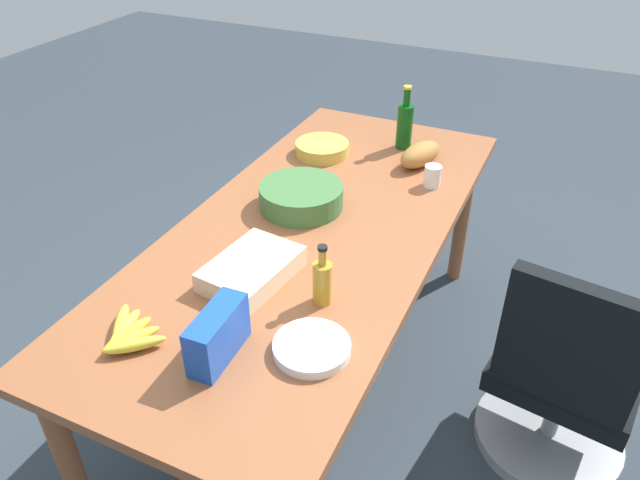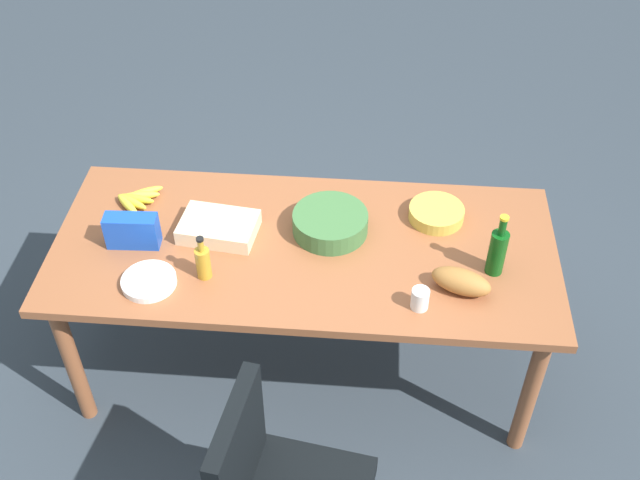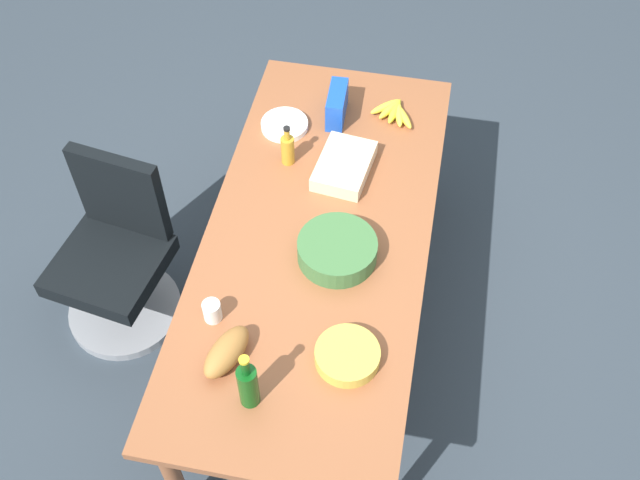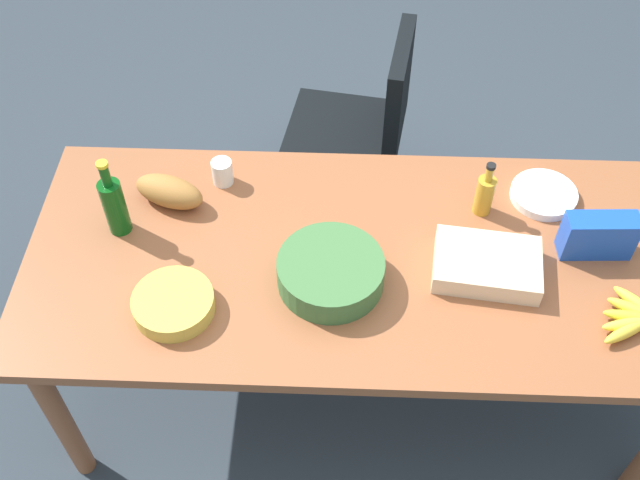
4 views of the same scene
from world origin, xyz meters
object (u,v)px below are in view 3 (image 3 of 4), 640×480
Objects in this scene: salad_bowl at (337,250)px; paper_cup at (212,311)px; banana_bunch at (395,111)px; office_chair at (118,264)px; chip_bowl at (347,356)px; paper_plate_stack at (285,125)px; chip_bag_blue at (337,105)px; bread_loaf at (227,352)px; dressing_bottle at (288,149)px; sheet_cake at (344,166)px; wine_bottle at (248,385)px; conference_table at (318,246)px.

salad_bowl reaches higher than paper_cup.
office_chair is at bearing -56.04° from banana_bunch.
chip_bowl reaches higher than paper_plate_stack.
salad_bowl is 1.47× the size of chip_bag_blue.
paper_plate_stack is at bearing 178.14° from paper_cup.
salad_bowl is 0.62m from bread_loaf.
chip_bag_blue is 1.22m from paper_cup.
paper_plate_stack is (-1.24, -0.07, -0.04)m from bread_loaf.
sheet_cake is at bearing 87.21° from dressing_bottle.
salad_bowl reaches higher than paper_plate_stack.
bread_loaf is at bearing 3.09° from paper_plate_stack.
wine_bottle is 1.41× the size of dressing_bottle.
sheet_cake is 0.92m from paper_cup.
office_chair is 1.19m from sheet_cake.
conference_table is 2.34× the size of office_chair.
chip_bag_blue reaches higher than office_chair.
chip_bowl is 1.30m from chip_bag_blue.
dressing_bottle is at bearing -173.93° from wine_bottle.
paper_cup is (-0.30, -0.22, -0.07)m from wine_bottle.
chip_bag_blue is (-1.36, 0.16, 0.02)m from bread_loaf.
paper_cup is at bearing -143.65° from wine_bottle.
chip_bowl is 1.00× the size of bread_loaf.
chip_bag_blue is at bearing 117.64° from paper_plate_stack.
bread_loaf is 1.16× the size of dressing_bottle.
wine_bottle is 3.24× the size of paper_cup.
office_chair is at bearing -124.72° from paper_cup.
paper_plate_stack is (-0.60, -0.28, 0.10)m from conference_table.
banana_bunch is at bearing 132.49° from dressing_bottle.
paper_cup is at bearing -22.79° from sheet_cake.
paper_cup is at bearing 55.28° from office_chair.
bread_loaf is 0.20m from wine_bottle.
wine_bottle is (0.76, 0.88, 0.55)m from office_chair.
dressing_bottle reaches higher than salad_bowl.
office_chair is 1.39m from chip_bowl.
sheet_cake is at bearing -22.90° from banana_bunch.
bread_loaf is at bearing -6.70° from chip_bag_blue.
chip_bowl is at bearing 10.72° from sheet_cake.
salad_bowl is 0.83m from chip_bag_blue.
sheet_cake is at bearing 157.21° from paper_cup.
dressing_bottle reaches higher than bread_loaf.
chip_bag_blue reaches higher than bread_loaf.
conference_table is 9.43× the size of banana_bunch.
chip_bowl is 1.33m from banana_bunch.
office_chair is 2.81× the size of salad_bowl.
office_chair reaches higher than conference_table.
bread_loaf is 1.09× the size of chip_bag_blue.
banana_bunch is at bearing 168.96° from wine_bottle.
paper_cup is at bearing -6.60° from dressing_bottle.
salad_bowl is at bearing 150.04° from bread_loaf.
paper_plate_stack is at bearing -124.97° from sheet_cake.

